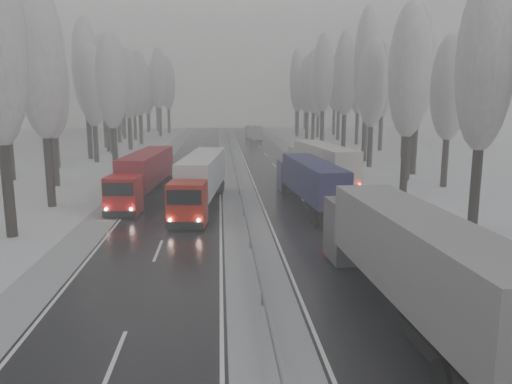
{
  "coord_description": "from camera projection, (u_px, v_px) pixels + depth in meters",
  "views": [
    {
      "loc": [
        -1.67,
        -15.44,
        8.53
      ],
      "look_at": [
        0.74,
        17.92,
        2.2
      ],
      "focal_mm": 35.0,
      "sensor_mm": 36.0,
      "label": 1
    }
  ],
  "objects": [
    {
      "name": "tree_18",
      "position": [
        410.0,
        72.0,
        42.37
      ],
      "size": [
        3.6,
        3.6,
        16.58
      ],
      "color": "black",
      "rests_on": "ground"
    },
    {
      "name": "tree_65",
      "position": [
        85.0,
        68.0,
        68.67
      ],
      "size": [
        3.6,
        3.6,
        19.48
      ],
      "color": "black",
      "rests_on": "ground"
    },
    {
      "name": "tree_27",
      "position": [
        383.0,
        80.0,
        80.44
      ],
      "size": [
        3.6,
        3.6,
        17.62
      ],
      "color": "black",
      "rests_on": "ground"
    },
    {
      "name": "tree_19",
      "position": [
        450.0,
        88.0,
        46.92
      ],
      "size": [
        3.6,
        3.6,
        14.57
      ],
      "color": "black",
      "rests_on": "ground"
    },
    {
      "name": "median_slush",
      "position": [
        239.0,
        191.0,
        46.23
      ],
      "size": [
        3.0,
        200.0,
        0.04
      ],
      "primitive_type": "cube",
      "color": "#A3A6AB",
      "rests_on": "ground"
    },
    {
      "name": "tree_64",
      "position": [
        93.0,
        87.0,
        65.35
      ],
      "size": [
        3.6,
        3.6,
        15.42
      ],
      "color": "black",
      "rests_on": "ground"
    },
    {
      "name": "carriageway_right",
      "position": [
        295.0,
        190.0,
        46.61
      ],
      "size": [
        7.5,
        200.0,
        0.03
      ],
      "primitive_type": "cube",
      "color": "black",
      "rests_on": "ground"
    },
    {
      "name": "tree_71",
      "position": [
        117.0,
        76.0,
        94.52
      ],
      "size": [
        3.6,
        3.6,
        19.61
      ],
      "color": "black",
      "rests_on": "ground"
    },
    {
      "name": "tree_35",
      "position": [
        335.0,
        84.0,
        114.73
      ],
      "size": [
        3.6,
        3.6,
        18.25
      ],
      "color": "black",
      "rests_on": "ground"
    },
    {
      "name": "tree_67",
      "position": [
        105.0,
        82.0,
        78.42
      ],
      "size": [
        3.6,
        3.6,
        17.09
      ],
      "color": "black",
      "rests_on": "ground"
    },
    {
      "name": "tree_62",
      "position": [
        111.0,
        82.0,
        56.78
      ],
      "size": [
        3.6,
        3.6,
        16.04
      ],
      "color": "black",
      "rests_on": "ground"
    },
    {
      "name": "tree_77",
      "position": [
        147.0,
        95.0,
        124.19
      ],
      "size": [
        3.6,
        3.6,
        14.32
      ],
      "color": "black",
      "rests_on": "ground"
    },
    {
      "name": "tree_68",
      "position": [
        128.0,
        84.0,
        81.39
      ],
      "size": [
        3.6,
        3.6,
        16.65
      ],
      "color": "black",
      "rests_on": "ground"
    },
    {
      "name": "tree_76",
      "position": [
        168.0,
        83.0,
        120.17
      ],
      "size": [
        3.6,
        3.6,
        18.55
      ],
      "color": "black",
      "rests_on": "ground"
    },
    {
      "name": "tree_29",
      "position": [
        359.0,
        80.0,
        90.79
      ],
      "size": [
        3.6,
        3.6,
        18.11
      ],
      "color": "black",
      "rests_on": "ground"
    },
    {
      "name": "shoulder_right",
      "position": [
        347.0,
        190.0,
        46.96
      ],
      "size": [
        2.4,
        200.0,
        0.04
      ],
      "primitive_type": "cube",
      "color": "#A3A6AB",
      "rests_on": "ground"
    },
    {
      "name": "tree_39",
      "position": [
        305.0,
        91.0,
        134.74
      ],
      "size": [
        3.6,
        3.6,
        16.19
      ],
      "color": "black",
      "rests_on": "ground"
    },
    {
      "name": "truck_red_red",
      "position": [
        144.0,
        172.0,
        42.79
      ],
      "size": [
        3.61,
        15.08,
        3.84
      ],
      "rotation": [
        0.0,
        0.0,
        -0.09
      ],
      "color": "#AB0B09",
      "rests_on": "ground"
    },
    {
      "name": "tree_28",
      "position": [
        323.0,
        74.0,
        86.16
      ],
      "size": [
        3.6,
        3.6,
        19.62
      ],
      "color": "black",
      "rests_on": "ground"
    },
    {
      "name": "truck_cream_box",
      "position": [
        320.0,
        161.0,
        49.24
      ],
      "size": [
        4.35,
        16.0,
        4.07
      ],
      "rotation": [
        0.0,
        0.0,
        0.12
      ],
      "color": "#BAB4A5",
      "rests_on": "ground"
    },
    {
      "name": "tree_25",
      "position": [
        407.0,
        69.0,
        70.19
      ],
      "size": [
        3.6,
        3.6,
        19.44
      ],
      "color": "black",
      "rests_on": "ground"
    },
    {
      "name": "tree_69",
      "position": [
        103.0,
        74.0,
        84.65
      ],
      "size": [
        3.6,
        3.6,
        19.35
      ],
      "color": "black",
      "rests_on": "ground"
    },
    {
      "name": "ground",
      "position": [
        272.0,
        354.0,
        16.84
      ],
      "size": [
        260.0,
        260.0,
        0.0
      ],
      "primitive_type": "plane",
      "color": "silver",
      "rests_on": "ground"
    },
    {
      "name": "tree_74",
      "position": [
        159.0,
        79.0,
        110.76
      ],
      "size": [
        3.6,
        3.6,
        19.68
      ],
      "color": "black",
      "rests_on": "ground"
    },
    {
      "name": "truck_red_white",
      "position": [
        201.0,
        177.0,
        39.55
      ],
      "size": [
        4.01,
        15.68,
        3.99
      ],
      "rotation": [
        0.0,
        0.0,
        -0.1
      ],
      "color": "#A21309",
      "rests_on": "ground"
    },
    {
      "name": "tree_20",
      "position": [
        412.0,
        82.0,
        50.68
      ],
      "size": [
        3.6,
        3.6,
        15.71
      ],
      "color": "black",
      "rests_on": "ground"
    },
    {
      "name": "tree_36",
      "position": [
        297.0,
        79.0,
        119.66
      ],
      "size": [
        3.6,
        3.6,
        20.23
      ],
      "color": "black",
      "rests_on": "ground"
    },
    {
      "name": "tree_33",
      "position": [
        319.0,
        94.0,
        107.87
      ],
      "size": [
        3.6,
        3.6,
        14.33
      ],
      "color": "black",
      "rests_on": "ground"
    },
    {
      "name": "tree_38",
      "position": [
        297.0,
        86.0,
        130.41
      ],
      "size": [
        3.6,
        3.6,
        17.97
      ],
      "color": "black",
      "rests_on": "ground"
    },
    {
      "name": "tree_75",
      "position": [
        121.0,
        82.0,
        114.16
      ],
      "size": [
        3.6,
        3.6,
        18.6
      ],
      "color": "black",
      "rests_on": "ground"
    },
    {
      "name": "tree_79",
      "position": [
        148.0,
        88.0,
        130.28
      ],
      "size": [
        3.6,
        3.6,
        17.07
      ],
      "color": "black",
      "rests_on": "ground"
    },
    {
      "name": "tree_24",
      "position": [
        368.0,
        62.0,
        65.66
      ],
      "size": [
        3.6,
        3.6,
        20.49
      ],
      "color": "black",
      "rests_on": "ground"
    },
    {
      "name": "tree_72",
      "position": [
        134.0,
        92.0,
        100.45
      ],
      "size": [
        3.6,
        3.6,
        15.11
      ],
      "color": "black",
      "rests_on": "ground"
    },
    {
      "name": "tree_61",
      "position": [
        5.0,
        93.0,
        50.93
      ],
      "size": [
        3.6,
        3.6,
        13.95
      ],
      "color": "black",
      "rests_on": "ground"
    },
    {
      "name": "tree_60",
      "position": [
        50.0,
        86.0,
        47.31
      ],
      "size": [
        3.6,
        3.6,
        14.84
      ],
      "color": "black",
      "rests_on": "ground"
    },
    {
      "name": "tree_31",
      "position": [
        339.0,
        80.0,
        100.2
      ],
      "size": [
        3.6,
        3.6,
        18.58
      ],
      "color": "black",
      "rests_on": "ground"
    },
    {
      "name": "tree_37",
      "position": [
        322.0,
        90.0,
        124.54
      ],
      "size": [
        3.6,
        3.6,
        16.37
      ],
      "color": "black",
      "rests_on": "ground"
    },
    {
      "name": "carriageway_left",
      "position": [
        182.0,
        192.0,
        45.86
      ],
      "size": [
        7.5,
        200.0,
        0.03
      ],
      "primitive_type": "cube",
      "color": "black",
      "rests_on": "ground"
    },
    {
      "name": "tree_34",
      "position": [
        298.0,
        85.0,
        110.23
      ],
      "size": [
        3.6,
        3.6,
        17.63
      ],
      "color": "black",
      "rests_on": "ground"
    },
    {
      "name": "tree_78",
      "position": [
        156.0,
        82.0,
        126.26
      ],
      "size": [
        3.6,
        3.6,
        19.55
      ],
      "color": "black",
      "rests_on": "ground"
    },
    {
      "name": "tree_26",
      "position": [
        346.0,
        74.0,
        75.88
      ],
      "size": [
        3.6,
        3.6,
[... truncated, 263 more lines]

